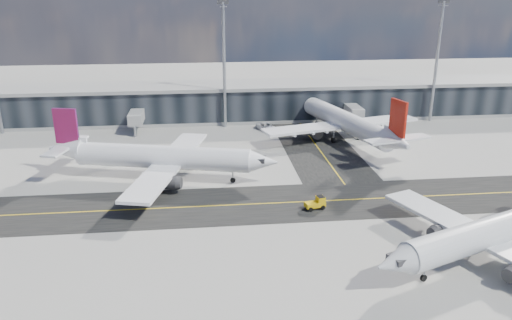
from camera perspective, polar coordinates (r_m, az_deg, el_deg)
The scene contains 9 objects.
ground at distance 72.36m, azimuth -1.55°, elevation -6.44°, with size 300.00×300.00×0.00m, color gray.
taxiway_lanes at distance 82.47m, azimuth 0.54°, elevation -3.06°, with size 180.00×63.00×0.03m.
terminal_concourse at distance 123.05m, azimuth -3.70°, elevation 6.51°, with size 152.00×19.80×8.80m.
floodlight_masts at distance 114.14m, azimuth -3.67°, elevation 11.37°, with size 102.50×0.70×28.90m.
airliner_af at distance 85.99m, azimuth -10.93°, elevation 0.31°, with size 39.52×33.99×11.83m.
airliner_redtail at distance 107.11m, azimuth 10.28°, elevation 4.28°, with size 35.64×41.43×12.42m.
airliner_near at distance 67.24m, azimuth 25.88°, elevation -7.25°, with size 35.51×30.71×10.91m.
baggage_tug at distance 74.82m, azimuth 6.95°, elevation -4.88°, with size 3.25×2.12×1.88m.
service_van at distance 114.06m, azimuth 1.20°, elevation 3.82°, with size 2.78×6.02×1.67m, color white.
Camera 1 is at (-5.16, -64.89, 31.61)m, focal length 35.00 mm.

